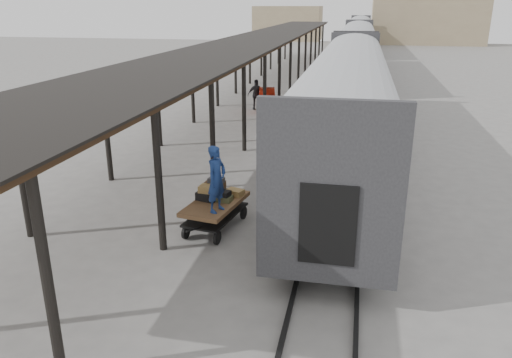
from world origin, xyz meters
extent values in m
plane|color=slate|center=(0.00, 0.00, 0.00)|extent=(160.00, 160.00, 0.00)
cube|color=silver|center=(3.20, 8.00, 2.60)|extent=(3.00, 24.00, 2.90)
cube|color=#28282B|center=(3.20, -3.90, 2.60)|extent=(3.04, 0.22, 3.50)
cube|color=black|center=(1.68, 8.00, 3.50)|extent=(0.04, 22.08, 0.65)
cube|color=black|center=(3.20, 8.00, 0.90)|extent=(2.55, 23.04, 0.50)
cube|color=silver|center=(3.20, 34.00, 2.60)|extent=(3.00, 24.00, 2.90)
cube|color=#28282B|center=(3.20, 22.10, 2.60)|extent=(3.04, 0.22, 3.50)
cube|color=black|center=(1.68, 34.00, 3.50)|extent=(0.04, 22.08, 0.65)
cube|color=black|center=(3.20, 34.00, 0.90)|extent=(2.55, 23.04, 0.50)
cube|color=silver|center=(3.20, 60.00, 2.60)|extent=(3.00, 24.00, 2.90)
cube|color=#28282B|center=(3.20, 48.10, 2.60)|extent=(3.04, 0.22, 3.50)
cube|color=black|center=(1.68, 60.00, 3.50)|extent=(0.04, 22.08, 0.65)
cube|color=black|center=(3.20, 60.00, 0.90)|extent=(2.55, 23.04, 0.50)
cube|color=black|center=(1.95, -0.50, 2.15)|extent=(0.50, 1.70, 2.00)
imported|color=white|center=(1.95, -0.50, 2.01)|extent=(0.72, 0.89, 1.72)
cube|color=#A38046|center=(1.55, -0.65, 1.40)|extent=(0.57, 0.25, 0.42)
cube|color=#422B19|center=(-3.40, 24.00, 4.00)|extent=(4.60, 64.00, 0.18)
cube|color=black|center=(-3.40, 24.00, 4.12)|extent=(4.90, 64.30, 0.06)
cylinder|color=black|center=(-5.45, 24.00, 2.00)|extent=(0.20, 0.20, 4.00)
cylinder|color=black|center=(-5.45, 55.00, 2.00)|extent=(0.20, 0.20, 4.00)
cylinder|color=black|center=(-1.35, -7.00, 2.00)|extent=(0.20, 0.20, 4.00)
cylinder|color=black|center=(-1.35, 24.00, 2.00)|extent=(0.20, 0.20, 4.00)
cylinder|color=black|center=(-1.35, 55.00, 2.00)|extent=(0.20, 0.20, 4.00)
cube|color=black|center=(2.48, 34.00, 0.06)|extent=(0.10, 150.00, 0.12)
cube|color=black|center=(3.92, 34.00, 0.06)|extent=(0.10, 150.00, 0.12)
cube|color=tan|center=(14.00, 78.00, 4.00)|extent=(18.00, 10.00, 8.00)
cube|color=tan|center=(-10.00, 82.00, 3.00)|extent=(12.00, 8.00, 6.00)
cube|color=brown|center=(-0.30, -0.40, 0.80)|extent=(1.64, 2.58, 0.12)
cube|color=black|center=(-0.30, -0.40, 0.45)|extent=(1.53, 2.46, 0.06)
cylinder|color=black|center=(-0.95, -1.25, 0.20)|extent=(0.15, 0.41, 0.40)
cylinder|color=black|center=(0.03, -1.42, 0.20)|extent=(0.15, 0.41, 0.40)
cylinder|color=black|center=(-0.63, 0.62, 0.20)|extent=(0.15, 0.41, 0.40)
cylinder|color=black|center=(0.36, 0.45, 0.20)|extent=(0.15, 0.41, 0.40)
cube|color=#3E3E41|center=(-0.49, 0.20, 0.96)|extent=(0.67, 0.52, 0.21)
cube|color=#A38046|center=(0.14, 0.24, 0.95)|extent=(0.59, 0.49, 0.18)
cube|color=black|center=(-0.56, -0.30, 0.98)|extent=(0.70, 0.57, 0.25)
cube|color=#4F5332|center=(-0.06, -0.31, 0.95)|extent=(0.52, 0.42, 0.17)
cube|color=#49311D|center=(-0.46, 0.14, 1.19)|extent=(0.62, 0.48, 0.21)
cube|color=#A38046|center=(-0.54, -0.30, 1.20)|extent=(0.56, 0.43, 0.21)
cube|color=#3E3E41|center=(-0.39, 0.08, 1.36)|extent=(0.49, 0.38, 0.16)
cube|color=black|center=(-0.08, -0.32, 1.12)|extent=(0.49, 0.41, 0.15)
cube|color=maroon|center=(-1.86, 16.48, 0.61)|extent=(1.29, 1.82, 1.00)
cube|color=maroon|center=(-1.94, 16.92, 1.27)|extent=(1.05, 0.83, 0.39)
cylinder|color=black|center=(-2.17, 15.80, 0.20)|extent=(0.21, 0.42, 0.40)
cylinder|color=black|center=(-1.30, 15.97, 0.20)|extent=(0.21, 0.42, 0.40)
cylinder|color=black|center=(-2.41, 17.00, 0.20)|extent=(0.21, 0.42, 0.40)
cylinder|color=black|center=(-1.54, 17.16, 0.20)|extent=(0.21, 0.42, 0.40)
imported|color=navy|center=(-0.05, -1.05, 1.81)|extent=(0.67, 0.81, 1.90)
imported|color=black|center=(-2.68, 17.31, 0.96)|extent=(1.21, 0.76, 1.92)
camera|label=1|loc=(3.65, -13.57, 6.39)|focal=35.00mm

